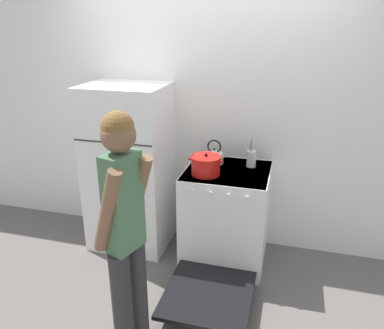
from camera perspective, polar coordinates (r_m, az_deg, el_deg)
The scene contains 8 objects.
ground_plane at distance 3.99m, azimuth 1.61°, elevation -10.48°, with size 14.00×14.00×0.00m, color #5B5654.
wall_back at distance 3.53m, azimuth 1.94°, elevation 7.73°, with size 10.00×0.06×2.55m.
refrigerator at distance 3.58m, azimuth -9.51°, elevation -0.58°, with size 0.73×0.63×1.57m.
stove_range at distance 3.40m, azimuth 5.10°, elevation -8.04°, with size 0.73×1.38×0.88m.
dutch_oven_pot at distance 3.12m, azimuth 2.12°, elevation -0.09°, with size 0.29×0.25×0.19m.
tea_kettle at distance 3.37m, azimuth 3.41°, elevation 1.27°, with size 0.21×0.16×0.22m.
utensil_jar at distance 3.33m, azimuth 9.02°, elevation 0.95°, with size 0.08×0.08×0.26m.
person at distance 2.27m, azimuth -10.16°, elevation -9.57°, with size 0.33×0.39×1.65m.
Camera 1 is at (0.80, -3.31, 2.08)m, focal length 35.00 mm.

